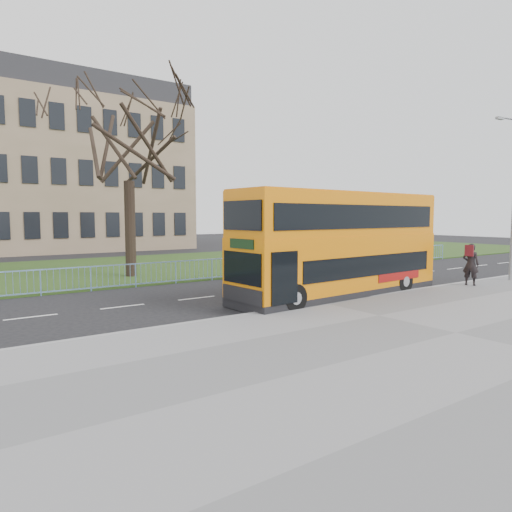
% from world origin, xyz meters
% --- Properties ---
extents(ground, '(120.00, 120.00, 0.00)m').
position_xyz_m(ground, '(0.00, 0.00, 0.00)').
color(ground, black).
rests_on(ground, ground).
extents(pavement, '(80.00, 10.50, 0.12)m').
position_xyz_m(pavement, '(0.00, -6.75, 0.06)').
color(pavement, slate).
rests_on(pavement, ground).
extents(kerb, '(80.00, 0.20, 0.14)m').
position_xyz_m(kerb, '(0.00, -1.55, 0.07)').
color(kerb, gray).
rests_on(kerb, ground).
extents(grass_verge, '(80.00, 15.40, 0.08)m').
position_xyz_m(grass_verge, '(0.00, 14.30, 0.04)').
color(grass_verge, '#253B15').
rests_on(grass_verge, ground).
extents(guard_railing, '(40.00, 0.12, 1.10)m').
position_xyz_m(guard_railing, '(0.00, 6.60, 0.55)').
color(guard_railing, '#739ECE').
rests_on(guard_railing, ground).
extents(bare_tree, '(8.36, 8.36, 11.94)m').
position_xyz_m(bare_tree, '(-3.00, 10.00, 6.05)').
color(bare_tree, black).
rests_on(bare_tree, grass_verge).
extents(civic_building, '(30.00, 15.00, 14.00)m').
position_xyz_m(civic_building, '(-5.00, 35.00, 7.00)').
color(civic_building, '#7C684F').
rests_on(civic_building, ground).
extents(yellow_bus, '(10.00, 2.97, 4.14)m').
position_xyz_m(yellow_bus, '(1.92, -0.51, 2.22)').
color(yellow_bus, orange).
rests_on(yellow_bus, ground).
extents(pedestrian, '(0.65, 0.80, 1.91)m').
position_xyz_m(pedestrian, '(8.43, -2.27, 1.07)').
color(pedestrian, black).
rests_on(pedestrian, pavement).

